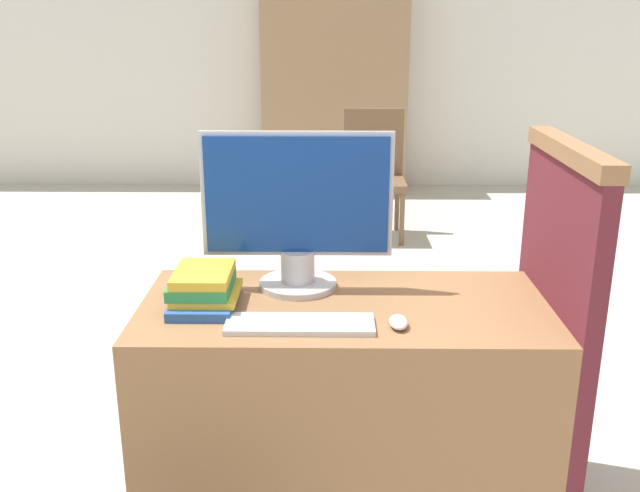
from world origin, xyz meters
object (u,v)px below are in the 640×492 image
book_stack (204,289)px  keyboard (300,324)px  monitor (297,213)px  mouse (398,322)px  far_chair (374,168)px

book_stack → keyboard: bearing=-27.9°
keyboard → monitor: bearing=93.5°
monitor → mouse: bearing=-46.2°
far_chair → mouse: bearing=-33.4°
monitor → mouse: size_ratio=6.47×
keyboard → book_stack: book_stack is taller
book_stack → mouse: bearing=-14.9°
mouse → far_chair: far_chair is taller
keyboard → far_chair: bearing=83.0°
monitor → far_chair: 3.08m
monitor → far_chair: size_ratio=0.64×
book_stack → far_chair: far_chair is taller
keyboard → far_chair: 3.36m
book_stack → far_chair: 3.26m
keyboard → mouse: size_ratio=4.54×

